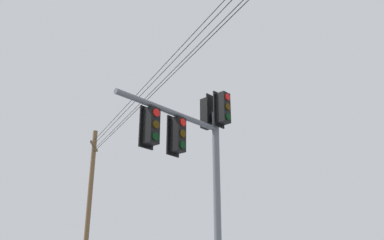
% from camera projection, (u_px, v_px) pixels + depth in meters
% --- Properties ---
extents(signal_mast_assembly, '(3.74, 0.96, 6.74)m').
position_uv_depth(signal_mast_assembly, '(198.00, 154.00, 11.06)').
color(signal_mast_assembly, slate).
rests_on(signal_mast_assembly, ground).
extents(utility_pole_wooden, '(1.53, 1.49, 10.35)m').
position_uv_depth(utility_pole_wooden, '(88.00, 212.00, 24.52)').
color(utility_pole_wooden, brown).
rests_on(utility_pole_wooden, ground).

